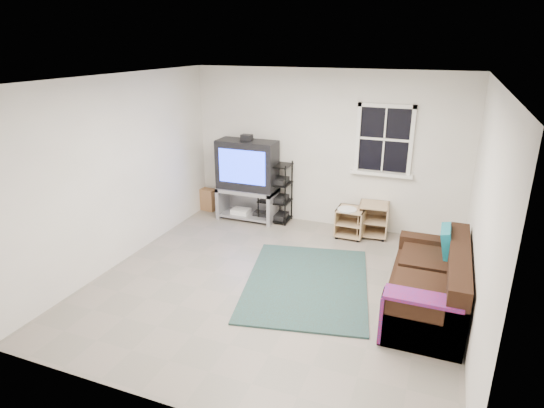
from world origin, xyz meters
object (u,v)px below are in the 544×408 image
at_px(side_table_left, 373,218).
at_px(side_table_right, 350,220).
at_px(sofa, 431,286).
at_px(tv_unit, 248,174).
at_px(av_rack, 275,196).

bearing_deg(side_table_left, side_table_right, -151.39).
bearing_deg(side_table_left, sofa, -63.31).
relative_size(side_table_left, sofa, 0.29).
relative_size(tv_unit, side_table_left, 2.79).
xyz_separation_m(side_table_left, sofa, (0.99, -1.96, 0.01)).
bearing_deg(side_table_right, av_rack, 172.42).
bearing_deg(sofa, tv_unit, 149.21).
bearing_deg(side_table_right, tv_unit, 176.38).
bearing_deg(tv_unit, side_table_right, -3.62).
xyz_separation_m(av_rack, side_table_left, (1.71, 0.00, -0.17)).
height_order(av_rack, sofa, av_rack).
height_order(side_table_left, sofa, sofa).
distance_m(side_table_right, sofa, 2.22).
xyz_separation_m(tv_unit, side_table_left, (2.20, 0.07, -0.54)).
distance_m(side_table_left, side_table_right, 0.38).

